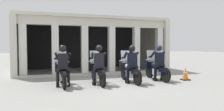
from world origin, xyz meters
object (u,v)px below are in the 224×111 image
Objects in this scene: motorcycle_center_left at (97,71)px; police_officer_far_right at (159,60)px; police_officer_center_left at (99,61)px; police_officer_center_right at (132,61)px; police_officer_far_left at (63,62)px; motorcycle_center_right at (129,70)px; traffic_cone_flank at (185,74)px; motorcycle_far_right at (156,69)px; motorcycle_far_left at (62,73)px.

police_officer_far_right is (2.79, -0.20, 0.44)m from motorcycle_center_left.
police_officer_center_right is at bearing -9.22° from police_officer_center_left.
motorcycle_center_left is at bearing 6.57° from police_officer_far_left.
police_officer_center_left is 0.78× the size of motorcycle_center_right.
motorcycle_center_left reaches higher than traffic_cone_flank.
police_officer_far_right reaches higher than motorcycle_center_right.
police_officer_far_left is at bearing 176.36° from police_officer_far_right.
motorcycle_center_right and motorcycle_far_right have the same top height.
police_officer_far_left is at bearing 177.77° from traffic_cone_flank.
motorcycle_far_left reaches higher than traffic_cone_flank.
motorcycle_center_right reaches higher than traffic_cone_flank.
traffic_cone_flank is at bearing -7.57° from motorcycle_far_left.
police_officer_far_left is 0.78× the size of motorcycle_center_left.
motorcycle_far_left and motorcycle_far_right have the same top height.
motorcycle_center_right is 3.46× the size of traffic_cone_flank.
police_officer_center_right reaches higher than motorcycle_far_right.
police_officer_center_left is 1.40m from police_officer_center_right.
motorcycle_far_left is 4.19m from motorcycle_far_right.
motorcycle_far_right is (1.40, 0.18, 0.00)m from motorcycle_center_right.
motorcycle_center_left is 2.83m from police_officer_far_right.
motorcycle_far_right is at bearing -2.06° from motorcycle_far_left.
police_officer_center_left is at bearing -174.83° from motorcycle_center_right.
traffic_cone_flank is (4.03, -0.43, -0.21)m from motorcycle_center_left.
motorcycle_far_left is at bearing 87.38° from police_officer_far_left.
motorcycle_center_right is 1.47m from police_officer_far_right.
police_officer_center_right is at bearing -176.60° from police_officer_far_right.
motorcycle_center_right is at bearing -9.22° from motorcycle_center_left.
police_officer_center_right is 2.69× the size of traffic_cone_flank.
police_officer_center_left and police_officer_far_right have the same top height.
police_officer_far_left is at bearing 172.01° from police_officer_center_left.
motorcycle_far_right is at bearing 85.81° from police_officer_far_right.
traffic_cone_flank is at bearing -14.59° from police_officer_far_right.
motorcycle_far_right is at bearing 15.78° from police_officer_center_right.
motorcycle_center_right is (1.40, -0.09, 0.00)m from motorcycle_center_left.
police_officer_far_left is 1.48m from motorcycle_center_left.
motorcycle_far_left is 1.00× the size of motorcycle_far_right.
police_officer_center_left is at bearing -176.41° from motorcycle_far_right.
police_officer_far_right reaches higher than motorcycle_far_right.
motorcycle_far_right is 1.29× the size of police_officer_far_right.
motorcycle_center_left is 4.05m from traffic_cone_flank.
police_officer_far_right is at bearing -94.19° from motorcycle_far_right.
police_officer_far_left and police_officer_center_left have the same top height.
police_officer_center_left is at bearing 177.91° from traffic_cone_flank.
motorcycle_far_right is 1.35m from traffic_cone_flank.
motorcycle_far_right is (4.19, 0.31, -0.44)m from police_officer_far_left.
motorcycle_center_right is 1.29× the size of police_officer_center_right.
motorcycle_far_right is (1.40, 0.46, -0.44)m from police_officer_center_right.
police_officer_center_right is (2.79, -0.16, 0.00)m from police_officer_far_left.
motorcycle_far_left is at bearing 160.64° from police_officer_center_left.
police_officer_center_right and police_officer_far_right have the same top height.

